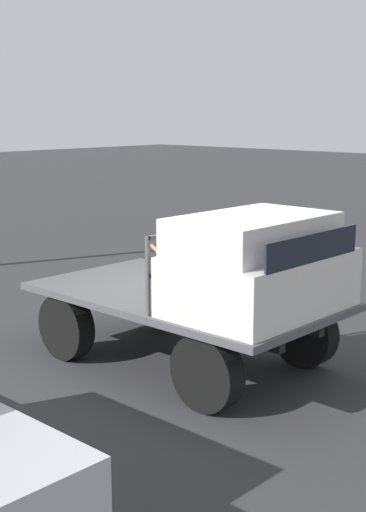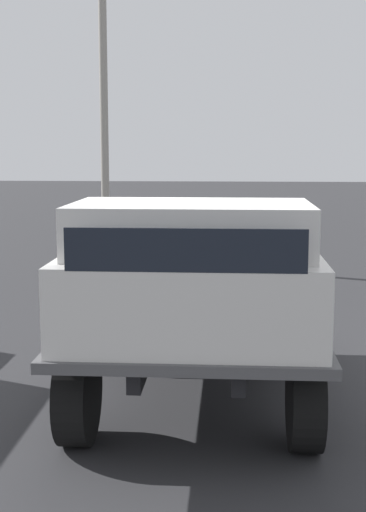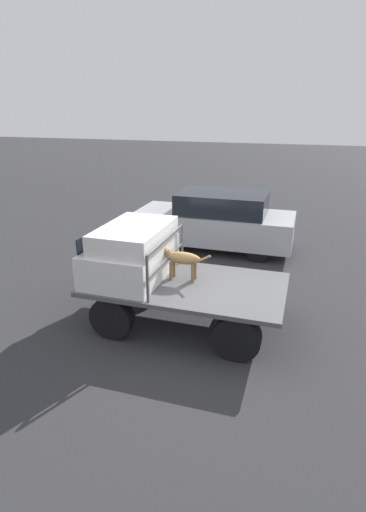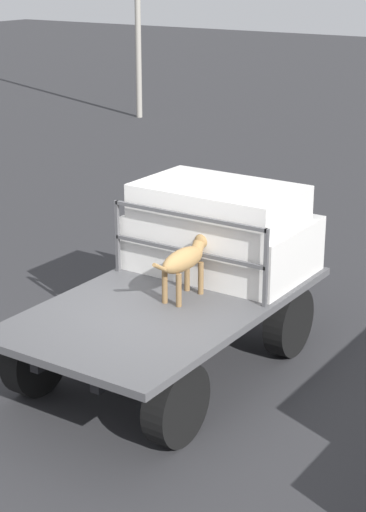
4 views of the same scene
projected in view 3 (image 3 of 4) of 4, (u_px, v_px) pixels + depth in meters
ground_plane at (186, 323)px, 7.70m from camera, size 80.00×80.00×0.00m
flatbed_truck at (186, 294)px, 7.48m from camera, size 3.62×2.05×0.85m
truck_cab at (132, 252)px, 7.53m from camera, size 1.31×1.93×1.01m
truck_headboard at (167, 252)px, 7.31m from camera, size 0.04×1.93×0.83m
dog at (179, 258)px, 7.41m from camera, size 1.05×0.23×0.67m
parked_sedan at (216, 221)px, 11.47m from camera, size 4.47×1.77×1.65m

